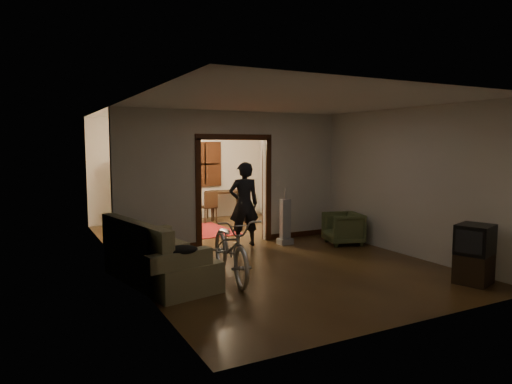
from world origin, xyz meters
TOP-DOWN VIEW (x-y plane):
  - floor at (0.00, 0.00)m, footprint 5.00×8.50m
  - ceiling at (0.00, 0.00)m, footprint 5.00×8.50m
  - wall_back at (0.00, 4.25)m, footprint 5.00×0.02m
  - wall_left at (-2.50, 0.00)m, footprint 0.02×8.50m
  - wall_right at (2.50, 0.00)m, footprint 0.02×8.50m
  - partition_wall at (0.00, 0.75)m, footprint 5.00×0.14m
  - door_casing at (0.00, 0.75)m, footprint 1.74×0.20m
  - far_window at (0.70, 4.21)m, footprint 0.98×0.06m
  - chandelier at (0.00, 2.50)m, footprint 0.24×0.24m
  - light_switch at (1.05, 0.68)m, footprint 0.08×0.01m
  - sofa at (-2.15, -1.25)m, footprint 1.35×2.26m
  - rolled_paper at (-2.05, -0.95)m, footprint 0.10×0.79m
  - jacket at (-2.10, -2.16)m, footprint 0.44×0.33m
  - bicycle at (-1.11, -1.58)m, footprint 0.95×1.97m
  - armchair at (2.03, -0.40)m, footprint 0.91×0.89m
  - tv_stand at (2.06, -3.52)m, footprint 0.64×0.61m
  - crt_tv at (2.06, -3.52)m, footprint 0.65×0.62m
  - vacuum at (0.94, 0.16)m, footprint 0.32×0.27m
  - person at (0.11, 0.45)m, footprint 0.69×0.51m
  - oriental_rug at (-0.15, 2.39)m, footprint 1.54×1.98m
  - locker at (-1.27, 4.03)m, footprint 0.97×0.72m
  - globe at (-1.27, 4.03)m, footprint 0.30×0.30m
  - desk at (1.18, 3.84)m, footprint 1.13×0.75m
  - desk_chair at (0.50, 3.45)m, footprint 0.45×0.45m

SIDE VIEW (x-z plane):
  - floor at x=0.00m, z-range -0.01..0.01m
  - oriental_rug at x=-0.15m, z-range 0.00..0.01m
  - tv_stand at x=2.06m, z-range 0.00..0.47m
  - armchair at x=2.03m, z-range 0.00..0.67m
  - desk at x=1.18m, z-range 0.00..0.78m
  - desk_chair at x=0.50m, z-range 0.00..0.85m
  - vacuum at x=0.94m, z-range 0.00..0.97m
  - sofa at x=-2.15m, z-range 0.00..0.97m
  - bicycle at x=-1.11m, z-range 0.00..0.99m
  - rolled_paper at x=-2.05m, z-range 0.48..0.58m
  - crt_tv at x=2.06m, z-range 0.45..0.91m
  - jacket at x=-2.10m, z-range 0.62..0.74m
  - locker at x=-1.27m, z-range 0.00..1.73m
  - person at x=0.11m, z-range 0.00..1.75m
  - door_casing at x=0.00m, z-range -0.06..2.26m
  - light_switch at x=1.05m, z-range 1.19..1.31m
  - wall_back at x=0.00m, z-range 0.00..2.80m
  - wall_left at x=-2.50m, z-range 0.00..2.80m
  - wall_right at x=2.50m, z-range 0.00..2.80m
  - partition_wall at x=0.00m, z-range 0.00..2.80m
  - far_window at x=0.70m, z-range 0.91..2.19m
  - globe at x=-1.27m, z-range 1.79..2.09m
  - chandelier at x=0.00m, z-range 2.23..2.47m
  - ceiling at x=0.00m, z-range 2.79..2.80m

